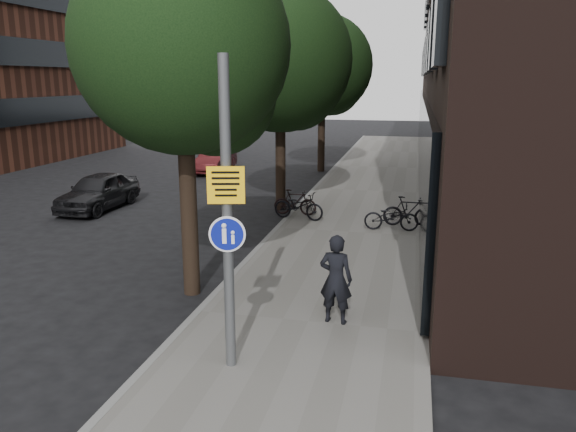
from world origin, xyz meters
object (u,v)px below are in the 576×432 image
(signpost, at_px, (227,217))
(parked_car_near, at_px, (98,191))
(pedestrian, at_px, (336,279))
(parked_bike_facade_near, at_px, (391,217))

(signpost, bearing_deg, parked_car_near, 115.85)
(pedestrian, distance_m, parked_car_near, 12.79)
(parked_car_near, bearing_deg, pedestrian, -38.46)
(signpost, height_order, parked_car_near, signpost)
(signpost, distance_m, parked_car_near, 13.33)
(signpost, distance_m, parked_bike_facade_near, 9.51)
(parked_bike_facade_near, height_order, parked_car_near, parked_car_near)
(parked_bike_facade_near, relative_size, parked_car_near, 0.42)
(pedestrian, xyz_separation_m, parked_bike_facade_near, (0.74, 7.03, -0.43))
(pedestrian, height_order, parked_car_near, pedestrian)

